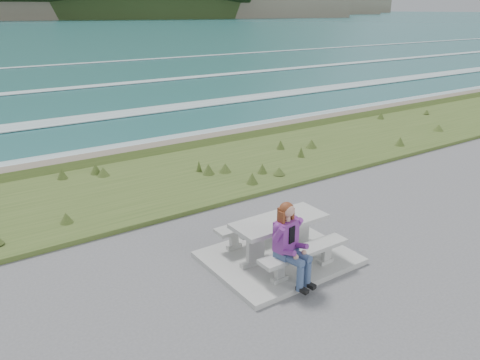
# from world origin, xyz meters

# --- Properties ---
(concrete_slab) EXTENTS (2.60, 2.10, 0.10)m
(concrete_slab) POSITION_xyz_m (0.00, 0.00, 0.05)
(concrete_slab) COLOR gray
(concrete_slab) RESTS_ON ground
(picnic_table) EXTENTS (1.80, 0.75, 0.75)m
(picnic_table) POSITION_xyz_m (0.00, 0.00, 0.68)
(picnic_table) COLOR gray
(picnic_table) RESTS_ON concrete_slab
(bench_landward) EXTENTS (1.80, 0.35, 0.45)m
(bench_landward) POSITION_xyz_m (0.00, -0.70, 0.45)
(bench_landward) COLOR gray
(bench_landward) RESTS_ON concrete_slab
(bench_seaward) EXTENTS (1.80, 0.35, 0.45)m
(bench_seaward) POSITION_xyz_m (0.00, 0.70, 0.45)
(bench_seaward) COLOR gray
(bench_seaward) RESTS_ON concrete_slab
(grass_verge) EXTENTS (160.00, 4.50, 0.22)m
(grass_verge) POSITION_xyz_m (0.00, 5.00, 0.00)
(grass_verge) COLOR #384E1D
(grass_verge) RESTS_ON ground
(shore_drop) EXTENTS (160.00, 0.80, 2.20)m
(shore_drop) POSITION_xyz_m (0.00, 7.90, 0.00)
(shore_drop) COLOR #665D4C
(shore_drop) RESTS_ON ground
(ocean) EXTENTS (1600.00, 1600.00, 0.09)m
(ocean) POSITION_xyz_m (0.00, 25.09, -1.74)
(ocean) COLOR #225D60
(ocean) RESTS_ON ground
(headland_range) EXTENTS (729.83, 363.95, 177.10)m
(headland_range) POSITION_xyz_m (190.47, 398.47, 9.90)
(headland_range) COLOR #665D4C
(headland_range) RESTS_ON ground
(seated_woman) EXTENTS (0.51, 0.76, 1.42)m
(seated_woman) POSITION_xyz_m (-0.39, -0.83, 0.62)
(seated_woman) COLOR navy
(seated_woman) RESTS_ON concrete_slab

